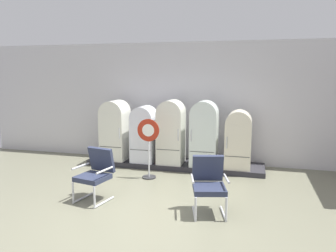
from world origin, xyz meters
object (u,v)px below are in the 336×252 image
object	(u,v)px
refrigerator_0	(115,128)
refrigerator_2	(171,130)
armchair_right	(209,182)
sign_stand	(149,148)
refrigerator_1	(144,132)
refrigerator_3	(204,132)
refrigerator_4	(238,138)
armchair_left	(96,172)

from	to	relation	value
refrigerator_0	refrigerator_2	distance (m)	1.54
armchair_right	sign_stand	size ratio (longest dim) A/B	0.72
refrigerator_1	refrigerator_3	world-z (taller)	refrigerator_3
refrigerator_1	refrigerator_3	bearing A→B (deg)	-0.87
armchair_right	sign_stand	distance (m)	2.21
refrigerator_3	sign_stand	distance (m)	1.50
refrigerator_2	refrigerator_4	xyz separation A→B (m)	(1.68, 0.00, -0.12)
refrigerator_2	armchair_left	bearing A→B (deg)	-109.30
refrigerator_3	armchair_left	world-z (taller)	refrigerator_3
refrigerator_0	armchair_left	size ratio (longest dim) A/B	1.59
refrigerator_0	armchair_right	xyz separation A→B (m)	(2.84, -2.53, -0.40)
refrigerator_0	armchair_left	xyz separation A→B (m)	(0.68, -2.48, -0.40)
refrigerator_1	refrigerator_3	size ratio (longest dim) A/B	0.89
refrigerator_3	sign_stand	bearing A→B (deg)	-140.31
refrigerator_4	sign_stand	bearing A→B (deg)	-153.56
refrigerator_0	refrigerator_4	xyz separation A→B (m)	(3.22, -0.01, -0.09)
refrigerator_4	refrigerator_2	bearing A→B (deg)	-179.85
refrigerator_0	refrigerator_1	xyz separation A→B (m)	(0.82, -0.03, -0.07)
refrigerator_0	refrigerator_3	bearing A→B (deg)	-1.20
armchair_left	refrigerator_3	bearing A→B (deg)	54.85
armchair_right	refrigerator_2	bearing A→B (deg)	117.36
refrigerator_2	armchair_right	size ratio (longest dim) A/B	1.63
refrigerator_0	sign_stand	bearing A→B (deg)	-38.32
sign_stand	refrigerator_3	bearing A→B (deg)	39.69
armchair_right	refrigerator_3	bearing A→B (deg)	100.33
refrigerator_2	refrigerator_3	distance (m)	0.85
refrigerator_3	armchair_right	world-z (taller)	refrigerator_3
refrigerator_3	armchair_left	xyz separation A→B (m)	(-1.71, -2.43, -0.43)
refrigerator_0	refrigerator_4	distance (m)	3.22
refrigerator_1	refrigerator_4	xyz separation A→B (m)	(2.40, 0.01, -0.03)
refrigerator_2	refrigerator_3	world-z (taller)	refrigerator_3
armchair_right	refrigerator_4	bearing A→B (deg)	81.44
armchair_right	sign_stand	xyz separation A→B (m)	(-1.58, 1.54, 0.16)
armchair_left	sign_stand	world-z (taller)	sign_stand
refrigerator_1	refrigerator_0	bearing A→B (deg)	178.16
armchair_left	refrigerator_0	bearing A→B (deg)	105.32
refrigerator_2	refrigerator_3	size ratio (longest dim) A/B	1.00
refrigerator_2	sign_stand	world-z (taller)	refrigerator_2
refrigerator_4	armchair_left	bearing A→B (deg)	-135.87
refrigerator_2	refrigerator_4	world-z (taller)	refrigerator_2
refrigerator_0	armchair_left	bearing A→B (deg)	-74.68
refrigerator_2	armchair_right	distance (m)	2.86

